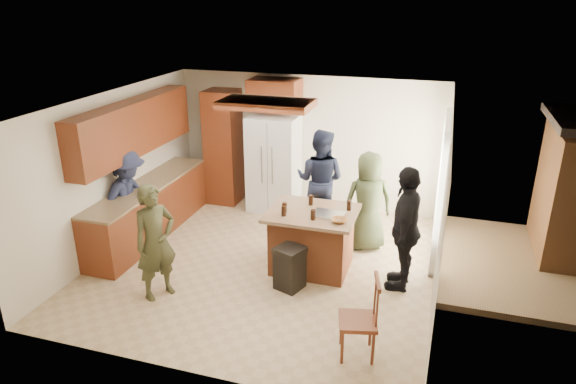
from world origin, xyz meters
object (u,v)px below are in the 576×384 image
(person_side_right, at_px, (405,229))
(person_counter, at_px, (129,200))
(person_behind_right, at_px, (368,201))
(person_front_left, at_px, (156,242))
(person_behind_left, at_px, (320,180))
(refrigerator, at_px, (274,163))
(kitchen_island, at_px, (312,240))
(trash_bin, at_px, (290,268))
(spindle_chair, at_px, (360,321))

(person_side_right, relative_size, person_counter, 1.09)
(person_behind_right, bearing_deg, person_front_left, 19.09)
(person_behind_left, relative_size, refrigerator, 0.99)
(person_behind_right, distance_m, refrigerator, 2.23)
(person_behind_left, height_order, person_counter, person_behind_left)
(person_behind_left, relative_size, kitchen_island, 1.39)
(person_behind_right, height_order, kitchen_island, person_behind_right)
(person_front_left, distance_m, person_counter, 1.65)
(person_front_left, xyz_separation_m, kitchen_island, (1.80, 1.32, -0.33))
(person_counter, bearing_deg, kitchen_island, -80.04)
(person_behind_right, height_order, trash_bin, person_behind_right)
(person_front_left, height_order, kitchen_island, person_front_left)
(person_front_left, relative_size, person_counter, 0.99)
(person_behind_left, relative_size, spindle_chair, 1.79)
(person_side_right, xyz_separation_m, spindle_chair, (-0.32, -1.65, -0.44))
(person_side_right, relative_size, trash_bin, 2.83)
(kitchen_island, xyz_separation_m, trash_bin, (-0.15, -0.62, -0.16))
(refrigerator, distance_m, spindle_chair, 4.43)
(person_behind_right, height_order, person_side_right, person_side_right)
(person_counter, height_order, refrigerator, refrigerator)
(person_behind_left, bearing_deg, spindle_chair, 117.62)
(person_side_right, bearing_deg, person_behind_left, -132.46)
(person_behind_left, height_order, person_behind_right, person_behind_left)
(person_front_left, height_order, person_side_right, person_side_right)
(person_behind_left, distance_m, person_counter, 3.16)
(person_behind_left, xyz_separation_m, kitchen_island, (0.23, -1.41, -0.42))
(kitchen_island, distance_m, trash_bin, 0.66)
(person_behind_left, xyz_separation_m, spindle_chair, (1.25, -3.17, -0.44))
(person_front_left, bearing_deg, spindle_chair, -67.99)
(person_counter, bearing_deg, refrigerator, -31.15)
(person_behind_left, height_order, kitchen_island, person_behind_left)
(person_counter, bearing_deg, spindle_chair, -104.90)
(trash_bin, xyz_separation_m, spindle_chair, (1.17, -1.13, 0.13))
(trash_bin, bearing_deg, person_behind_left, 92.18)
(person_behind_left, relative_size, person_behind_right, 1.11)
(kitchen_island, bearing_deg, refrigerator, 122.14)
(person_side_right, relative_size, refrigerator, 0.99)
(person_behind_left, distance_m, spindle_chair, 3.43)
(person_behind_left, height_order, refrigerator, refrigerator)
(trash_bin, bearing_deg, person_front_left, -157.15)
(refrigerator, xyz_separation_m, kitchen_island, (1.27, -2.02, -0.43))
(person_side_right, xyz_separation_m, kitchen_island, (-1.34, 0.10, -0.42))
(refrigerator, distance_m, trash_bin, 2.92)
(person_behind_right, xyz_separation_m, kitchen_island, (-0.67, -0.92, -0.33))
(person_behind_right, bearing_deg, person_behind_left, -51.54)
(person_side_right, distance_m, refrigerator, 3.36)
(person_counter, distance_m, trash_bin, 2.90)
(person_behind_right, distance_m, person_counter, 3.80)
(spindle_chair, bearing_deg, person_behind_right, 97.29)
(person_behind_left, height_order, spindle_chair, person_behind_left)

